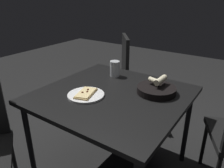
% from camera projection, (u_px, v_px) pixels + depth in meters
% --- Properties ---
extents(ground, '(8.00, 8.00, 0.00)m').
position_uv_depth(ground, '(112.00, 168.00, 1.86)').
color(ground, black).
extents(dining_table, '(1.02, 0.99, 0.71)m').
position_uv_depth(dining_table, '(112.00, 101.00, 1.61)').
color(dining_table, black).
rests_on(dining_table, ground).
extents(pizza_plate, '(0.26, 0.26, 0.04)m').
position_uv_depth(pizza_plate, '(86.00, 94.00, 1.54)').
color(pizza_plate, white).
rests_on(pizza_plate, dining_table).
extents(bread_basket, '(0.28, 0.28, 0.12)m').
position_uv_depth(bread_basket, '(157.00, 89.00, 1.58)').
color(bread_basket, black).
rests_on(bread_basket, dining_table).
extents(beer_glass, '(0.08, 0.08, 0.13)m').
position_uv_depth(beer_glass, '(115.00, 70.00, 1.89)').
color(beer_glass, silver).
rests_on(beer_glass, dining_table).
extents(chair_near, '(0.62, 0.62, 0.94)m').
position_uv_depth(chair_near, '(115.00, 72.00, 2.52)').
color(chair_near, black).
rests_on(chair_near, ground).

